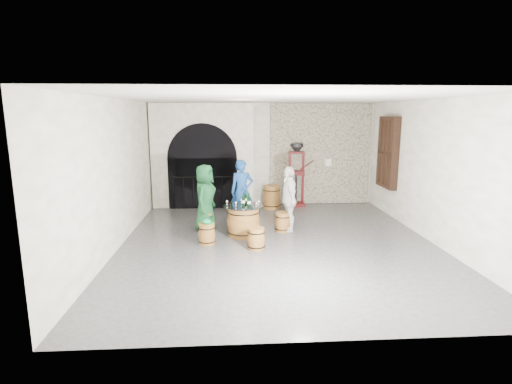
{
  "coord_description": "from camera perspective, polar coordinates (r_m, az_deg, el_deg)",
  "views": [
    {
      "loc": [
        -1.03,
        -8.6,
        2.89
      ],
      "look_at": [
        -0.45,
        0.66,
        1.05
      ],
      "focal_mm": 28.0,
      "sensor_mm": 36.0,
      "label": 1
    }
  ],
  "objects": [
    {
      "name": "tasting_glass_f",
      "position": [
        9.56,
        -4.17,
        -1.5
      ],
      "size": [
        0.05,
        0.05,
        0.1
      ],
      "primitive_type": null,
      "color": "#B96B24",
      "rests_on": "barrel_table"
    },
    {
      "name": "wall_back",
      "position": [
        12.71,
        1.1,
        5.38
      ],
      "size": [
        8.0,
        0.0,
        8.0
      ],
      "primitive_type": "plane",
      "rotation": [
        1.57,
        0.0,
        0.0
      ],
      "color": "white",
      "rests_on": "ground"
    },
    {
      "name": "barrel_stool_left",
      "position": [
        10.03,
        -7.14,
        -4.21
      ],
      "size": [
        0.39,
        0.39,
        0.48
      ],
      "color": "brown",
      "rests_on": "ground"
    },
    {
      "name": "wall_front",
      "position": [
        4.89,
        8.77,
        -4.22
      ],
      "size": [
        8.0,
        0.0,
        8.0
      ],
      "primitive_type": "plane",
      "rotation": [
        -1.57,
        0.0,
        0.0
      ],
      "color": "white",
      "rests_on": "ground"
    },
    {
      "name": "person_white",
      "position": [
        9.87,
        4.69,
        -1.0
      ],
      "size": [
        0.48,
        0.98,
        1.62
      ],
      "primitive_type": "imported",
      "rotation": [
        0.0,
        0.0,
        -1.48
      ],
      "color": "silver",
      "rests_on": "ground"
    },
    {
      "name": "stone_facing_panel",
      "position": [
        12.92,
        9.14,
        5.34
      ],
      "size": [
        3.2,
        0.12,
        3.18
      ],
      "primitive_type": "cube",
      "color": "#ACA489",
      "rests_on": "ground"
    },
    {
      "name": "wine_bottle_left",
      "position": [
        9.38,
        -1.81,
        -1.2
      ],
      "size": [
        0.08,
        0.08,
        0.32
      ],
      "color": "black",
      "rests_on": "barrel_table"
    },
    {
      "name": "ground",
      "position": [
        9.13,
        3.12,
        -7.26
      ],
      "size": [
        8.0,
        8.0,
        0.0
      ],
      "primitive_type": "plane",
      "color": "#313134",
      "rests_on": "ground"
    },
    {
      "name": "tasting_glass_b",
      "position": [
        9.51,
        0.36,
        -1.53
      ],
      "size": [
        0.05,
        0.05,
        0.1
      ],
      "primitive_type": null,
      "color": "#B96B24",
      "rests_on": "barrel_table"
    },
    {
      "name": "green_cap",
      "position": [
        8.96,
        -7.06,
        -4.23
      ],
      "size": [
        0.24,
        0.2,
        0.11
      ],
      "color": "#0C8948",
      "rests_on": "barrel_stool_near_left"
    },
    {
      "name": "control_box",
      "position": [
        12.93,
        10.27,
        4.19
      ],
      "size": [
        0.18,
        0.1,
        0.22
      ],
      "primitive_type": "cube",
      "color": "silver",
      "rests_on": "wall_back"
    },
    {
      "name": "wall_left",
      "position": [
        9.04,
        -19.4,
        2.37
      ],
      "size": [
        0.0,
        8.0,
        8.0
      ],
      "primitive_type": "plane",
      "rotation": [
        1.57,
        0.0,
        1.57
      ],
      "color": "white",
      "rests_on": "ground"
    },
    {
      "name": "corking_press",
      "position": [
        12.51,
        5.79,
        3.14
      ],
      "size": [
        0.81,
        0.46,
        1.97
      ],
      "rotation": [
        0.0,
        0.0,
        -0.04
      ],
      "color": "#440B0C",
      "rests_on": "ground"
    },
    {
      "name": "barrel_table",
      "position": [
        9.55,
        -1.79,
        -4.11
      ],
      "size": [
        0.96,
        0.96,
        0.74
      ],
      "color": "brown",
      "rests_on": "ground"
    },
    {
      "name": "wine_bottle_right",
      "position": [
        9.62,
        -1.53,
        -0.89
      ],
      "size": [
        0.08,
        0.08,
        0.32
      ],
      "color": "black",
      "rests_on": "barrel_table"
    },
    {
      "name": "person_blue",
      "position": [
        10.58,
        -2.02,
        0.07
      ],
      "size": [
        0.67,
        0.5,
        1.69
      ],
      "primitive_type": "imported",
      "rotation": [
        0.0,
        0.0,
        0.16
      ],
      "color": "navy",
      "rests_on": "ground"
    },
    {
      "name": "barrel_stool_far",
      "position": [
        10.57,
        -1.97,
        -3.33
      ],
      "size": [
        0.39,
        0.39,
        0.48
      ],
      "color": "brown",
      "rests_on": "ground"
    },
    {
      "name": "side_barrel",
      "position": [
        12.26,
        2.24,
        -0.73
      ],
      "size": [
        0.54,
        0.54,
        0.71
      ],
      "rotation": [
        0.0,
        0.0,
        -0.14
      ],
      "color": "brown",
      "rests_on": "ground"
    },
    {
      "name": "arched_opening",
      "position": [
        12.44,
        -7.59,
        5.08
      ],
      "size": [
        3.1,
        0.6,
        3.19
      ],
      "color": "white",
      "rests_on": "ground"
    },
    {
      "name": "barrel_stool_near_left",
      "position": [
        9.04,
        -7.04,
        -5.95
      ],
      "size": [
        0.39,
        0.39,
        0.48
      ],
      "color": "brown",
      "rests_on": "ground"
    },
    {
      "name": "tasting_glass_c",
      "position": [
        9.69,
        -2.09,
        -1.3
      ],
      "size": [
        0.05,
        0.05,
        0.1
      ],
      "primitive_type": null,
      "color": "#B96B24",
      "rests_on": "barrel_table"
    },
    {
      "name": "ceiling",
      "position": [
        8.67,
        3.35,
        13.25
      ],
      "size": [
        8.0,
        8.0,
        0.0
      ],
      "primitive_type": "plane",
      "rotation": [
        3.14,
        0.0,
        0.0
      ],
      "color": "beige",
      "rests_on": "wall_back"
    },
    {
      "name": "barrel_stool_near_right",
      "position": [
        8.64,
        0.04,
        -6.67
      ],
      "size": [
        0.39,
        0.39,
        0.48
      ],
      "color": "brown",
      "rests_on": "ground"
    },
    {
      "name": "wall_right",
      "position": [
        9.81,
        24.02,
        2.68
      ],
      "size": [
        0.0,
        8.0,
        8.0
      ],
      "primitive_type": "plane",
      "rotation": [
        1.57,
        0.0,
        -1.57
      ],
      "color": "white",
      "rests_on": "ground"
    },
    {
      "name": "shuttered_window",
      "position": [
        11.9,
        18.28,
        5.4
      ],
      "size": [
        0.23,
        1.1,
        2.0
      ],
      "color": "black",
      "rests_on": "wall_right"
    },
    {
      "name": "tasting_glass_d",
      "position": [
        9.64,
        -0.97,
        -1.36
      ],
      "size": [
        0.05,
        0.05,
        0.1
      ],
      "primitive_type": null,
      "color": "#B96B24",
      "rests_on": "barrel_table"
    },
    {
      "name": "person_green",
      "position": [
        9.9,
        -7.29,
        -0.87
      ],
      "size": [
        0.73,
        0.93,
        1.67
      ],
      "primitive_type": "imported",
      "rotation": [
        0.0,
        0.0,
        1.3
      ],
      "color": "#124020",
      "rests_on": "ground"
    },
    {
      "name": "tasting_glass_a",
      "position": [
        9.4,
        -2.89,
        -1.7
      ],
      "size": [
        0.05,
        0.05,
        0.1
      ],
      "primitive_type": null,
      "color": "#B96B24",
      "rests_on": "barrel_table"
    },
    {
      "name": "barrel_stool_right",
      "position": [
        9.94,
        3.84,
        -4.29
      ],
      "size": [
        0.39,
        0.39,
        0.48
      ],
      "color": "brown",
      "rests_on": "ground"
    },
    {
      "name": "wine_bottle_center",
      "position": [
        9.31,
        -1.02,
        -1.3
      ],
      "size": [
        0.08,
        0.08,
        0.32
      ],
      "color": "black",
      "rests_on": "barrel_table"
    },
    {
      "name": "tasting_glass_e",
      "position": [
        9.33,
        0.05,
        -1.79
      ],
      "size": [
        0.05,
        0.05,
        0.1
      ],
      "primitive_type": null,
      "color": "#B96B24",
      "rests_on": "barrel_table"
    }
  ]
}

